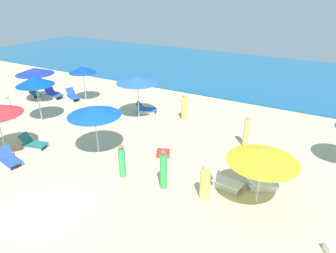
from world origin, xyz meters
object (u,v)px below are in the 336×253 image
umbrella_0 (35,71)px  umbrella_3 (137,80)px  cooler_box_0 (163,153)px  lounge_chair_3_0 (146,109)px  beachgoer_1 (247,131)px  lounge_chair_2_0 (73,96)px  umbrella_7 (263,156)px  umbrella_2 (82,69)px  beachgoer_3 (205,183)px  lounge_chair_0_0 (34,92)px  lounge_chair_1_0 (9,159)px  umbrella_4 (35,81)px  cooler_box_1 (336,249)px  lounge_chair_0_1 (54,94)px  umbrella_6 (94,112)px  beachgoer_7 (184,107)px  lounge_chair_7_1 (261,182)px  beachgoer_6 (9,109)px  beachgoer_0 (122,162)px  lounge_chair_7_0 (225,181)px  beachgoer_5 (163,170)px  lounge_chair_1_1 (33,143)px

umbrella_0 → umbrella_3: size_ratio=0.96×
umbrella_3 → cooler_box_0: (3.58, -3.29, -2.21)m
lounge_chair_3_0 → beachgoer_1: (6.73, -1.27, 0.56)m
lounge_chair_2_0 → umbrella_7: size_ratio=0.55×
umbrella_2 → beachgoer_3: 12.90m
lounge_chair_0_0 → beachgoer_1: 15.64m
umbrella_0 → lounge_chair_1_0: 8.45m
umbrella_4 → cooler_box_1: bearing=-8.9°
lounge_chair_2_0 → lounge_chair_3_0: 5.84m
lounge_chair_0_1 → umbrella_6: size_ratio=0.58×
lounge_chair_1_0 → umbrella_6: size_ratio=0.54×
beachgoer_7 → umbrella_7: bearing=1.9°
umbrella_3 → beachgoer_3: (6.47, -5.18, -1.70)m
umbrella_3 → lounge_chair_7_1: umbrella_3 is taller
lounge_chair_1_0 → beachgoer_1: size_ratio=0.78×
lounge_chair_1_0 → beachgoer_6: beachgoer_6 is taller
umbrella_2 → beachgoer_0: bearing=-38.4°
lounge_chair_0_1 → beachgoer_3: bearing=-103.2°
beachgoer_3 → beachgoer_6: 13.03m
umbrella_2 → beachgoer_7: size_ratio=1.45×
cooler_box_1 → beachgoer_6: bearing=-35.6°
umbrella_2 → umbrella_6: umbrella_2 is taller
lounge_chair_0_1 → umbrella_7: 16.39m
umbrella_6 → lounge_chair_7_0: size_ratio=1.89×
lounge_chair_7_1 → beachgoer_7: (-5.64, 4.60, 0.53)m
umbrella_2 → beachgoer_7: 7.61m
umbrella_4 → beachgoer_0: 8.16m
lounge_chair_1_0 → cooler_box_1: (13.08, 1.52, -0.11)m
beachgoer_1 → beachgoer_5: (-1.89, -4.97, -0.01)m
umbrella_3 → lounge_chair_3_0: size_ratio=1.83×
beachgoer_0 → beachgoer_1: 6.37m
lounge_chair_0_1 → beachgoer_1: size_ratio=0.84×
lounge_chair_1_0 → umbrella_3: (2.14, 7.22, 2.13)m
lounge_chair_1_1 → beachgoer_1: bearing=-73.9°
lounge_chair_0_1 → beachgoer_7: size_ratio=0.84×
lounge_chair_0_0 → umbrella_6: 10.63m
beachgoer_5 → cooler_box_1: bearing=149.5°
umbrella_3 → lounge_chair_3_0: umbrella_3 is taller
umbrella_6 → beachgoer_6: bearing=176.3°
umbrella_0 → umbrella_6: 8.89m
umbrella_2 → beachgoer_6: (-1.59, -4.68, -1.49)m
beachgoer_1 → beachgoer_7: beachgoer_1 is taller
umbrella_7 → beachgoer_5: umbrella_7 is taller
umbrella_7 → beachgoer_7: 8.11m
beachgoer_0 → beachgoer_3: 3.59m
lounge_chair_7_1 → lounge_chair_1_0: bearing=84.5°
umbrella_0 → lounge_chair_1_1: bearing=-42.5°
beachgoer_7 → lounge_chair_1_1: bearing=-80.6°
umbrella_3 → beachgoer_3: bearing=-38.7°
lounge_chair_0_1 → cooler_box_1: 19.18m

